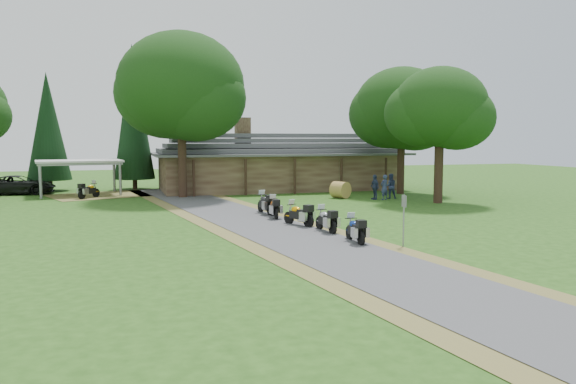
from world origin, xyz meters
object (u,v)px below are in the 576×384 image
object	(u,v)px
lodge	(279,161)
motorcycle_row_a	(355,229)
motorcycle_row_b	(326,219)
motorcycle_row_e	(265,203)
carport	(80,178)
car_dark_suv	(19,180)
hay_bale	(340,190)
motorcycle_row_d	(274,207)
motorcycle_row_c	(299,213)
motorcycle_carport_a	(89,190)

from	to	relation	value
lodge	motorcycle_row_a	bearing A→B (deg)	-98.94
motorcycle_row_b	motorcycle_row_a	bearing A→B (deg)	179.05
lodge	motorcycle_row_b	xyz separation A→B (m)	(-4.17, -22.35, -1.83)
motorcycle_row_e	motorcycle_row_a	bearing A→B (deg)	-178.07
carport	motorcycle_row_e	xyz separation A→B (m)	(11.02, -15.06, -0.69)
carport	motorcycle_row_a	xyz separation A→B (m)	(12.35, -24.94, -0.76)
car_dark_suv	hay_bale	xyz separation A→B (m)	(23.20, -10.12, -0.51)
motorcycle_row_d	hay_bale	size ratio (longest dim) A/B	1.49
motorcycle_row_b	motorcycle_row_e	xyz separation A→B (m)	(-1.14, 6.95, 0.05)
carport	car_dark_suv	distance (m)	5.02
motorcycle_row_b	car_dark_suv	bearing A→B (deg)	30.27
lodge	motorcycle_row_d	world-z (taller)	lodge
car_dark_suv	motorcycle_row_e	world-z (taller)	car_dark_suv
carport	motorcycle_row_e	world-z (taller)	carport
car_dark_suv	motorcycle_row_b	distance (m)	29.23
carport	motorcycle_row_b	world-z (taller)	carport
lodge	motorcycle_row_c	distance (m)	20.82
carport	motorcycle_row_c	xyz separation A→B (m)	(11.51, -19.83, -0.72)
motorcycle_row_d	motorcycle_carport_a	distance (m)	17.40
motorcycle_row_b	motorcycle_carport_a	xyz separation A→B (m)	(-11.38, 19.22, 0.02)
motorcycle_row_a	motorcycle_row_c	size ratio (longest dim) A/B	0.95
motorcycle_row_a	motorcycle_row_b	xyz separation A→B (m)	(-0.20, 2.93, 0.02)
motorcycle_carport_a	hay_bale	xyz separation A→B (m)	(17.79, -5.41, -0.02)
motorcycle_row_b	motorcycle_row_c	xyz separation A→B (m)	(-0.65, 2.17, 0.02)
lodge	motorcycle_row_b	world-z (taller)	lodge
lodge	hay_bale	bearing A→B (deg)	-75.28
motorcycle_row_c	hay_bale	distance (m)	13.61
car_dark_suv	motorcycle_row_d	xyz separation A→B (m)	(15.70, -18.74, -0.50)
motorcycle_row_d	motorcycle_row_e	bearing A→B (deg)	8.77
motorcycle_row_d	motorcycle_row_a	bearing A→B (deg)	-164.07
carport	car_dark_suv	bearing A→B (deg)	150.01
motorcycle_row_d	motorcycle_row_c	bearing A→B (deg)	-164.82
hay_bale	carport	bearing A→B (deg)	156.19
motorcycle_row_a	hay_bale	xyz separation A→B (m)	(6.22, 16.74, 0.01)
car_dark_suv	lodge	bearing A→B (deg)	-88.78
motorcycle_row_a	motorcycle_row_c	distance (m)	5.18
motorcycle_row_e	hay_bale	xyz separation A→B (m)	(7.55, 6.86, -0.05)
car_dark_suv	motorcycle_row_a	world-z (taller)	car_dark_suv
motorcycle_row_b	hay_bale	distance (m)	15.23
hay_bale	motorcycle_row_b	bearing A→B (deg)	-114.92
carport	motorcycle_carport_a	distance (m)	2.98
motorcycle_row_c	motorcycle_row_e	bearing A→B (deg)	-18.39
motorcycle_row_c	motorcycle_row_a	bearing A→B (deg)	165.14
carport	motorcycle_row_d	xyz separation A→B (m)	(11.07, -16.82, -0.74)
carport	motorcycle_row_a	size ratio (longest dim) A/B	3.57
motorcycle_row_e	motorcycle_carport_a	bearing A→B (deg)	34.09
car_dark_suv	carport	bearing A→B (deg)	-107.02
motorcycle_row_b	motorcycle_row_c	distance (m)	2.27
motorcycle_row_e	hay_bale	size ratio (longest dim) A/B	1.59
motorcycle_row_c	carport	bearing A→B (deg)	5.88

